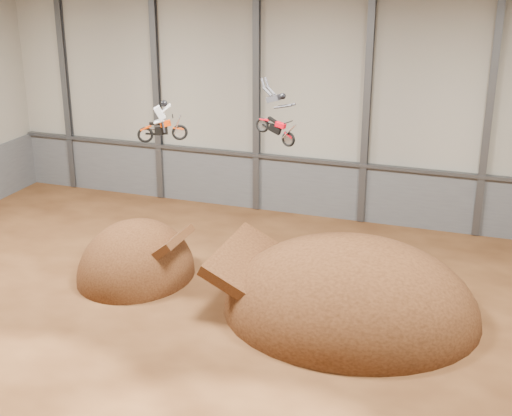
{
  "coord_description": "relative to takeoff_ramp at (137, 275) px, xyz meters",
  "views": [
    {
      "loc": [
        10.63,
        -25.17,
        15.51
      ],
      "look_at": [
        0.41,
        4.0,
        4.23
      ],
      "focal_mm": 50.0,
      "sensor_mm": 36.0,
      "label": 1
    }
  ],
  "objects": [
    {
      "name": "steel_rail",
      "position": [
        5.81,
        11.16,
        3.55
      ],
      "size": [
        39.8,
        0.35,
        0.2
      ],
      "primitive_type": "cube",
      "color": "#47494F",
      "rests_on": "lower_band_back"
    },
    {
      "name": "fmx_rider_b",
      "position": [
        7.02,
        0.45,
        8.78
      ],
      "size": [
        3.47,
        1.63,
        3.13
      ],
      "primitive_type": null,
      "rotation": [
        0.0,
        0.32,
        -0.26
      ],
      "color": "#B50612"
    },
    {
      "name": "steel_column_2",
      "position": [
        2.48,
        11.21,
        7.0
      ],
      "size": [
        0.4,
        0.36,
        13.9
      ],
      "primitive_type": "cube",
      "color": "#47494F",
      "rests_on": "ground"
    },
    {
      "name": "landing_ramp",
      "position": [
        10.96,
        -0.3,
        0.0
      ],
      "size": [
        11.58,
        10.24,
        6.68
      ],
      "primitive_type": "ellipsoid",
      "color": "#361B0D",
      "rests_on": "ground"
    },
    {
      "name": "back_wall",
      "position": [
        5.81,
        11.41,
        7.0
      ],
      "size": [
        40.0,
        0.1,
        14.0
      ],
      "primitive_type": "cube",
      "color": "#A19C8F",
      "rests_on": "ground"
    },
    {
      "name": "steel_column_0",
      "position": [
        -10.85,
        11.21,
        7.0
      ],
      "size": [
        0.4,
        0.36,
        13.9
      ],
      "primitive_type": "cube",
      "color": "#47494F",
      "rests_on": "ground"
    },
    {
      "name": "steel_column_4",
      "position": [
        15.81,
        11.21,
        7.0
      ],
      "size": [
        0.4,
        0.36,
        13.9
      ],
      "primitive_type": "cube",
      "color": "#47494F",
      "rests_on": "ground"
    },
    {
      "name": "steel_column_1",
      "position": [
        -4.19,
        11.21,
        7.0
      ],
      "size": [
        0.4,
        0.36,
        13.9
      ],
      "primitive_type": "cube",
      "color": "#47494F",
      "rests_on": "ground"
    },
    {
      "name": "steel_column_3",
      "position": [
        9.15,
        11.21,
        7.0
      ],
      "size": [
        0.4,
        0.36,
        13.9
      ],
      "primitive_type": "cube",
      "color": "#47494F",
      "rests_on": "ground"
    },
    {
      "name": "lower_band_back",
      "position": [
        5.81,
        11.31,
        1.75
      ],
      "size": [
        39.8,
        0.18,
        3.5
      ],
      "primitive_type": "cube",
      "color": "#5C5F64",
      "rests_on": "ground"
    },
    {
      "name": "fmx_rider_a",
      "position": [
        1.83,
        -0.01,
        8.17
      ],
      "size": [
        2.5,
        1.87,
        2.15
      ],
      "primitive_type": null,
      "rotation": [
        0.0,
        -0.04,
        0.48
      ],
      "color": "#E53C03"
    },
    {
      "name": "floor",
      "position": [
        5.81,
        -3.59,
        0.0
      ],
      "size": [
        40.0,
        40.0,
        0.0
      ],
      "primitive_type": "plane",
      "color": "#462612",
      "rests_on": "ground"
    },
    {
      "name": "takeoff_ramp",
      "position": [
        0.0,
        0.0,
        0.0
      ],
      "size": [
        5.69,
        6.57,
        5.69
      ],
      "primitive_type": "ellipsoid",
      "color": "#361B0D",
      "rests_on": "ground"
    }
  ]
}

